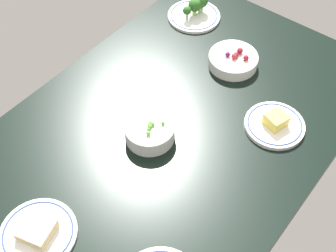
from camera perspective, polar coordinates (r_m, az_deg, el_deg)
dining_table at (r=143.47cm, az=0.00°, el=-1.00°), size 144.09×90.01×4.00cm
bowl_peas at (r=137.96cm, az=-2.30°, el=-0.66°), size 15.39×15.39×6.61cm
bowl_berries at (r=161.80cm, az=8.15°, el=8.21°), size 17.33×17.33×5.97cm
plate_sandwich at (r=126.88cm, az=-15.98°, el=-12.67°), size 20.61×20.61×4.22cm
plate_cheese at (r=145.60cm, az=13.20°, el=0.24°), size 18.85×18.85×5.31cm
plate_broccoli at (r=180.94cm, az=3.41°, el=14.08°), size 20.25×20.25×8.42cm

